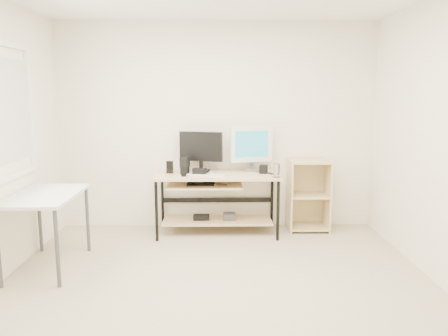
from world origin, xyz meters
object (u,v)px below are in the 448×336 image
at_px(desk, 215,191).
at_px(side_table, 45,202).
at_px(audio_controller, 170,167).
at_px(shelf_unit, 308,194).
at_px(white_imac, 251,145).
at_px(black_monitor, 201,149).

bearing_deg(desk, side_table, -147.35).
bearing_deg(side_table, audio_controller, 45.31).
height_order(desk, shelf_unit, shelf_unit).
bearing_deg(audio_controller, white_imac, 19.69).
xyz_separation_m(shelf_unit, audio_controller, (-1.73, -0.11, 0.37)).
bearing_deg(side_table, shelf_unit, 23.33).
height_order(shelf_unit, black_monitor, black_monitor).
relative_size(side_table, audio_controller, 6.57).
distance_m(desk, white_imac, 0.72).
relative_size(desk, white_imac, 2.60).
xyz_separation_m(shelf_unit, white_imac, (-0.72, -0.01, 0.63)).
relative_size(black_monitor, white_imac, 0.94).
distance_m(black_monitor, white_imac, 0.63).
relative_size(desk, side_table, 1.50).
xyz_separation_m(desk, audio_controller, (-0.56, 0.05, 0.29)).
bearing_deg(audio_controller, side_table, -120.78).
bearing_deg(white_imac, audio_controller, 170.74).
bearing_deg(white_imac, side_table, -165.10).
distance_m(side_table, shelf_unit, 3.09).
distance_m(side_table, audio_controller, 1.57).
bearing_deg(black_monitor, side_table, -124.03).
height_order(shelf_unit, audio_controller, audio_controller).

